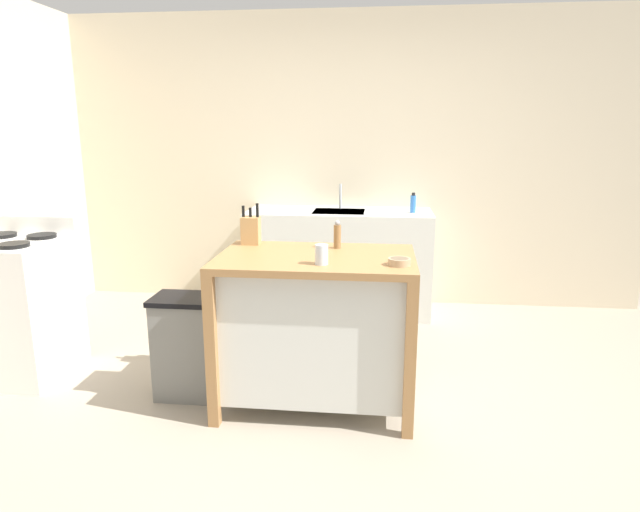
# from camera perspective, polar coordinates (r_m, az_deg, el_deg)

# --- Properties ---
(ground_plane) EXTENTS (6.23, 6.23, 0.00)m
(ground_plane) POSITION_cam_1_polar(r_m,az_deg,el_deg) (3.23, 0.74, -16.39)
(ground_plane) COLOR gray
(ground_plane) RESTS_ON ground
(wall_back) EXTENTS (5.23, 0.10, 2.60)m
(wall_back) POSITION_cam_1_polar(r_m,az_deg,el_deg) (5.03, 3.29, 9.84)
(wall_back) COLOR beige
(wall_back) RESTS_ON ground
(kitchen_island) EXTENTS (1.11, 0.73, 0.90)m
(kitchen_island) POSITION_cam_1_polar(r_m,az_deg,el_deg) (3.18, -0.40, -6.92)
(kitchen_island) COLOR #9E7042
(kitchen_island) RESTS_ON ground
(knife_block) EXTENTS (0.11, 0.09, 0.25)m
(knife_block) POSITION_cam_1_polar(r_m,az_deg,el_deg) (3.37, -7.27, 2.74)
(knife_block) COLOR tan
(knife_block) RESTS_ON kitchen_island
(bowl_stoneware_deep) EXTENTS (0.12, 0.12, 0.04)m
(bowl_stoneware_deep) POSITION_cam_1_polar(r_m,az_deg,el_deg) (2.87, 8.33, -0.57)
(bowl_stoneware_deep) COLOR tan
(bowl_stoneware_deep) RESTS_ON kitchen_island
(drinking_cup) EXTENTS (0.07, 0.07, 0.11)m
(drinking_cup) POSITION_cam_1_polar(r_m,az_deg,el_deg) (2.85, 0.16, 0.16)
(drinking_cup) COLOR silver
(drinking_cup) RESTS_ON kitchen_island
(pepper_grinder) EXTENTS (0.04, 0.04, 0.17)m
(pepper_grinder) POSITION_cam_1_polar(r_m,az_deg,el_deg) (3.23, 1.83, 2.20)
(pepper_grinder) COLOR olive
(pepper_grinder) RESTS_ON kitchen_island
(trash_bin) EXTENTS (0.36, 0.28, 0.63)m
(trash_bin) POSITION_cam_1_polar(r_m,az_deg,el_deg) (3.42, -13.96, -9.17)
(trash_bin) COLOR slate
(trash_bin) RESTS_ON ground
(sink_counter) EXTENTS (1.60, 0.60, 0.90)m
(sink_counter) POSITION_cam_1_polar(r_m,az_deg,el_deg) (4.81, 1.98, -0.52)
(sink_counter) COLOR silver
(sink_counter) RESTS_ON ground
(sink_faucet) EXTENTS (0.02, 0.02, 0.22)m
(sink_faucet) POSITION_cam_1_polar(r_m,az_deg,el_deg) (4.85, 2.16, 6.29)
(sink_faucet) COLOR #B7BCC1
(sink_faucet) RESTS_ON sink_counter
(bottle_spray_cleaner) EXTENTS (0.05, 0.05, 0.17)m
(bottle_spray_cleaner) POSITION_cam_1_polar(r_m,az_deg,el_deg) (4.69, 9.75, 5.46)
(bottle_spray_cleaner) COLOR blue
(bottle_spray_cleaner) RESTS_ON sink_counter
(stove) EXTENTS (0.60, 0.60, 1.02)m
(stove) POSITION_cam_1_polar(r_m,az_deg,el_deg) (4.06, -29.22, -4.78)
(stove) COLOR white
(stove) RESTS_ON ground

